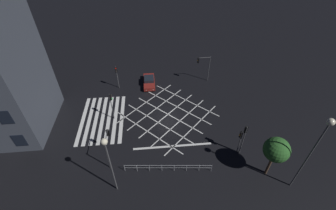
# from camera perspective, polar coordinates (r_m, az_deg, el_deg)

# --- Properties ---
(ground_plane) EXTENTS (200.00, 200.00, 0.00)m
(ground_plane) POSITION_cam_1_polar(r_m,az_deg,el_deg) (32.36, 0.00, -2.37)
(ground_plane) COLOR black
(road_markings) EXTENTS (14.64, 19.56, 0.01)m
(road_markings) POSITION_cam_1_polar(r_m,az_deg,el_deg) (32.25, -10.46, -3.39)
(road_markings) COLOR silver
(road_markings) RESTS_ON ground_plane
(traffic_light_median_south) EXTENTS (0.36, 0.39, 4.31)m
(traffic_light_median_south) POSITION_cam_1_polar(r_m,az_deg,el_deg) (30.65, -14.19, 0.88)
(traffic_light_median_south) COLOR #424244
(traffic_light_median_south) RESTS_ON ground_plane
(traffic_light_se_main) EXTENTS (2.63, 0.36, 3.82)m
(traffic_light_se_main) POSITION_cam_1_polar(r_m,az_deg,el_deg) (25.91, -15.11, -9.02)
(traffic_light_se_main) COLOR #424244
(traffic_light_se_main) RESTS_ON ground_plane
(traffic_light_sw_main) EXTENTS (0.39, 0.36, 4.00)m
(traffic_light_sw_main) POSITION_cam_1_polar(r_m,az_deg,el_deg) (36.77, -12.91, 7.88)
(traffic_light_sw_main) COLOR #424244
(traffic_light_sw_main) RESTS_ON ground_plane
(traffic_light_nw_cross) EXTENTS (0.36, 2.21, 4.58)m
(traffic_light_nw_cross) POSITION_cam_1_polar(r_m,az_deg,el_deg) (37.91, 8.96, 10.33)
(traffic_light_nw_cross) COLOR #424244
(traffic_light_nw_cross) RESTS_ON ground_plane
(traffic_light_ne_cross) EXTENTS (0.36, 0.39, 3.54)m
(traffic_light_ne_cross) POSITION_cam_1_polar(r_m,az_deg,el_deg) (27.08, 17.87, -7.94)
(traffic_light_ne_cross) COLOR #424244
(traffic_light_ne_cross) RESTS_ON ground_plane
(traffic_light_ne_main) EXTENTS (0.39, 0.36, 4.35)m
(traffic_light_ne_main) POSITION_cam_1_polar(r_m,az_deg,el_deg) (26.80, 18.85, -7.08)
(traffic_light_ne_main) COLOR #424244
(traffic_light_ne_main) RESTS_ON ground_plane
(street_lamp_east) EXTENTS (0.60, 0.60, 7.76)m
(street_lamp_east) POSITION_cam_1_polar(r_m,az_deg,el_deg) (20.80, -15.15, -11.72)
(street_lamp_east) COLOR #424244
(street_lamp_east) RESTS_ON ground_plane
(street_lamp_west) EXTENTS (0.63, 0.63, 9.66)m
(street_lamp_west) POSITION_cam_1_polar(r_m,az_deg,el_deg) (23.22, 34.15, -7.12)
(street_lamp_west) COLOR #424244
(street_lamp_west) RESTS_ON ground_plane
(street_tree_near) EXTENTS (2.60, 2.60, 5.32)m
(street_tree_near) POSITION_cam_1_polar(r_m,az_deg,el_deg) (25.26, 25.83, -10.24)
(street_tree_near) COLOR #473323
(street_tree_near) RESTS_ON ground_plane
(waiting_car) EXTENTS (4.56, 1.82, 1.26)m
(waiting_car) POSITION_cam_1_polar(r_m,az_deg,el_deg) (38.12, -4.81, 6.02)
(waiting_car) COLOR maroon
(waiting_car) RESTS_ON ground_plane
(pedestrian_railing) EXTENTS (0.97, 9.63, 1.05)m
(pedestrian_railing) POSITION_cam_1_polar(r_m,az_deg,el_deg) (25.63, -0.00, -15.54)
(pedestrian_railing) COLOR #9EA0A5
(pedestrian_railing) RESTS_ON ground_plane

